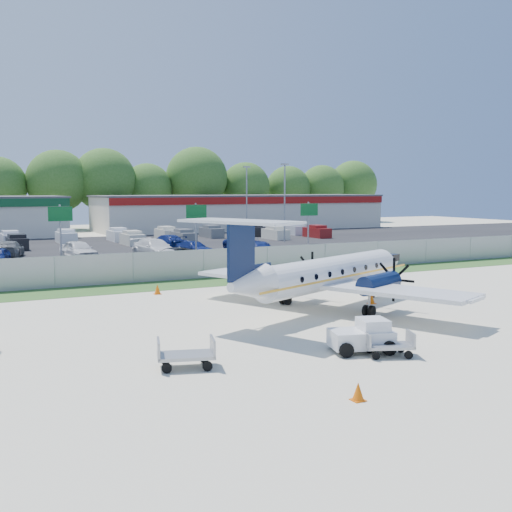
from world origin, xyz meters
name	(u,v)px	position (x,y,z in m)	size (l,w,h in m)	color
ground	(310,313)	(0.00, 0.00, 0.00)	(170.00, 170.00, 0.00)	beige
grass_verge	(215,282)	(0.00, 12.00, 0.01)	(170.00, 4.00, 0.02)	#2D561E
access_road	(179,270)	(0.00, 19.00, 0.01)	(170.00, 8.00, 0.02)	black
parking_lot	(110,248)	(0.00, 40.00, 0.01)	(170.00, 32.00, 0.02)	black
perimeter_fence	(204,264)	(0.00, 14.00, 1.00)	(120.00, 0.06, 1.99)	gray
building_east	(242,212)	(26.00, 61.98, 2.63)	(44.40, 12.40, 5.24)	silver
sign_left	(60,223)	(-8.00, 22.91, 3.61)	(1.80, 0.26, 5.00)	gray
sign_mid	(196,220)	(3.00, 22.91, 3.61)	(1.80, 0.26, 5.00)	gray
sign_right	(309,217)	(14.00, 22.91, 3.61)	(1.80, 0.26, 5.00)	gray
light_pole_ne	(285,197)	(20.00, 38.00, 5.23)	(0.90, 0.35, 9.09)	gray
light_pole_se	(247,196)	(20.00, 48.00, 5.23)	(0.90, 0.35, 9.09)	gray
tree_line	(54,229)	(0.00, 74.00, 0.00)	(112.00, 6.00, 14.00)	#2F5B1B
aircraft	(326,274)	(1.11, 0.26, 1.88)	(15.64, 15.18, 4.86)	silver
pushback_tug	(364,336)	(-2.25, -7.49, 0.60)	(2.62, 2.21, 1.26)	silver
baggage_cart_near	(186,354)	(-9.09, -6.53, 0.48)	(2.22, 1.69, 1.03)	gray
baggage_cart_far	(389,345)	(-1.82, -8.45, 0.42)	(2.00, 1.63, 0.91)	gray
cone_nose	(372,299)	(4.30, 0.66, 0.26)	(0.39, 0.39, 0.55)	#DD5B06
cone_port_wing	(358,392)	(-5.82, -12.05, 0.26)	(0.39, 0.39, 0.55)	#DD5B06
cone_starboard_wing	(157,290)	(-5.03, 8.93, 0.28)	(0.41, 0.41, 0.59)	#DD5B06
road_car_mid	(172,268)	(0.05, 20.68, 0.00)	(2.60, 5.65, 1.57)	black
road_car_east	(507,252)	(33.70, 17.69, 0.00)	(2.10, 5.16, 1.50)	beige
parked_car_b	(79,260)	(-5.39, 29.54, 0.00)	(2.03, 5.04, 1.72)	silver
parked_car_c	(155,258)	(1.13, 28.27, 0.00)	(2.36, 5.79, 1.68)	silver
parked_car_d	(194,255)	(5.13, 28.87, 0.00)	(1.83, 4.49, 1.30)	navy
parked_car_e	(247,252)	(11.06, 29.67, 0.00)	(2.55, 5.53, 1.54)	navy
parked_car_f	(9,258)	(-10.56, 34.35, 0.00)	(2.15, 5.29, 1.53)	#595B5E
parked_car_g	(167,249)	(4.71, 35.45, 0.00)	(2.13, 5.24, 1.52)	navy
far_parking_rows	(99,244)	(0.00, 45.00, 0.00)	(56.00, 10.00, 1.60)	gray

